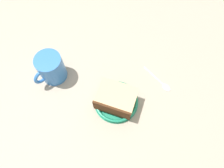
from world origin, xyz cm
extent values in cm
cube|color=tan|center=(0.00, 0.00, -1.74)|extent=(127.61, 127.61, 3.48)
cylinder|color=#1E8C66|center=(-8.25, -1.76, 0.36)|extent=(13.28, 13.28, 0.71)
torus|color=#1E8C66|center=(-8.25, -1.76, 1.15)|extent=(13.10, 13.10, 0.89)
cube|color=#472814|center=(-8.25, -1.76, 1.01)|extent=(9.27, 12.04, 0.60)
cube|color=#EAB27F|center=(-8.25, -1.76, 4.02)|extent=(9.27, 12.04, 5.42)
cube|color=#472814|center=(-12.27, -1.08, 4.02)|extent=(2.41, 10.88, 5.42)
cylinder|color=#3372BF|center=(-2.22, 19.05, 4.71)|extent=(7.84, 7.84, 9.42)
cylinder|color=brown|center=(-2.22, 19.05, 7.61)|extent=(6.90, 6.90, 0.40)
torus|color=#3372BF|center=(-5.53, 21.15, 4.71)|extent=(4.87, 3.59, 5.14)
ellipsoid|color=silver|center=(-0.82, -16.57, 0.40)|extent=(3.45, 3.59, 0.80)
cylinder|color=silver|center=(2.73, -12.21, 0.25)|extent=(5.60, 6.71, 0.50)
camera|label=1|loc=(-28.75, -3.85, 58.55)|focal=32.63mm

